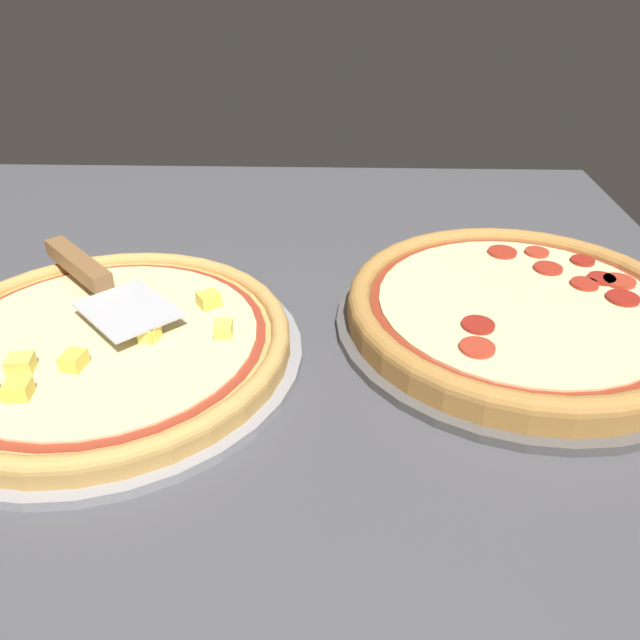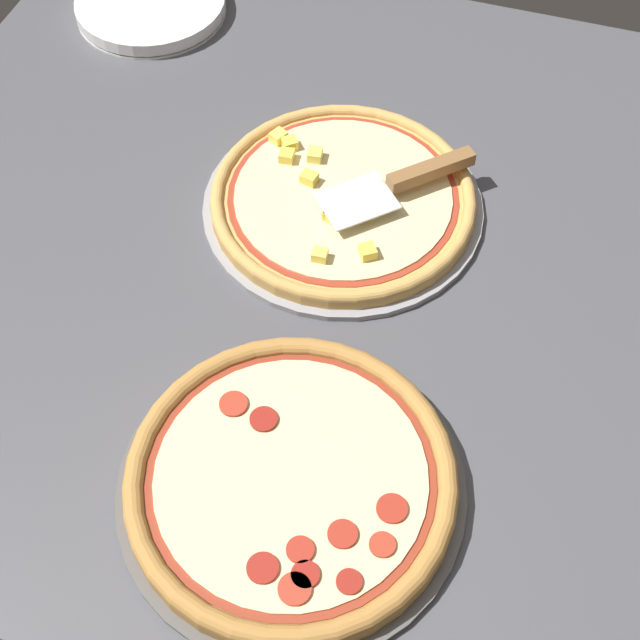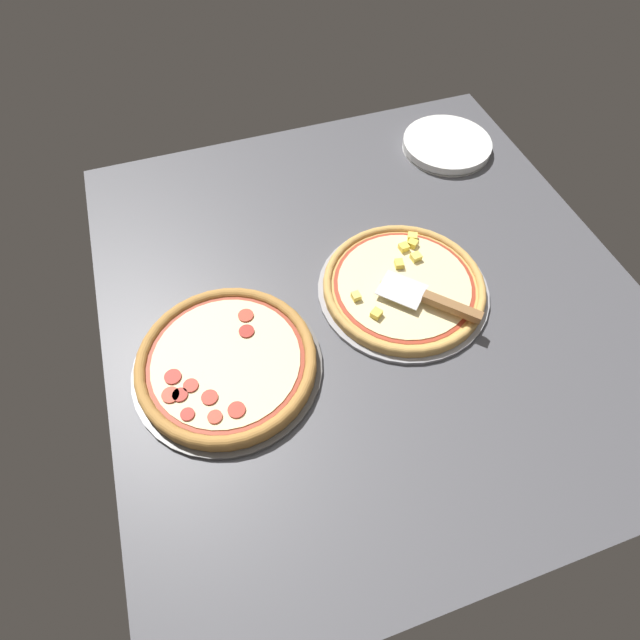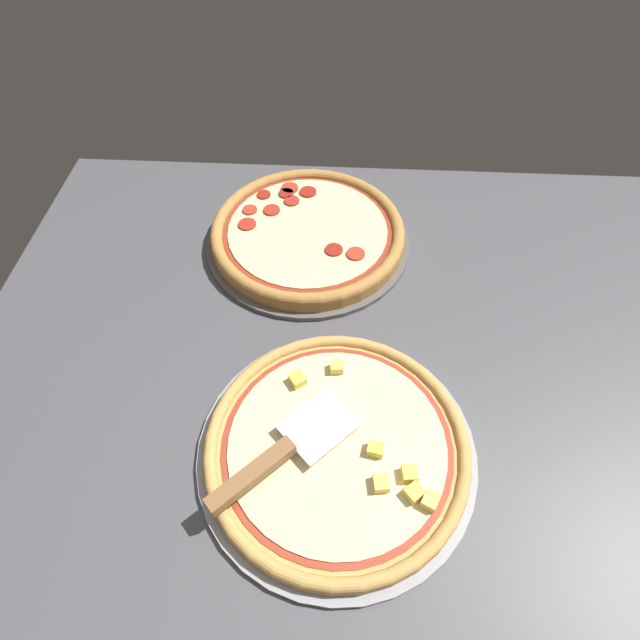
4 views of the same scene
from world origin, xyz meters
TOP-DOWN VIEW (x-y plane):
  - ground_plane at (0.00, 0.00)cm, footprint 131.60×123.39cm
  - pizza_pan_front at (-2.92, -7.29)cm, footprint 40.19×40.19cm
  - pizza_front at (-2.88, -7.28)cm, footprint 37.78×37.78cm
  - pizza_pan_back at (-10.12, 36.36)cm, footprint 40.22×40.22cm
  - pizza_back at (-10.14, 36.39)cm, footprint 37.81×37.81cm
  - serving_spatula at (-11.89, -11.40)cm, footprint 20.38×19.81cm
  - plate_stack at (42.16, -41.17)cm, footprint 25.83×25.83cm

SIDE VIEW (x-z plane):
  - ground_plane at x=0.00cm, z-range -3.60..0.00cm
  - pizza_pan_front at x=-2.92cm, z-range 0.00..1.00cm
  - pizza_pan_back at x=-10.12cm, z-range 0.00..1.00cm
  - plate_stack at x=42.16cm, z-range 0.00..2.80cm
  - pizza_front at x=-2.88cm, z-range 0.55..3.98cm
  - pizza_back at x=-10.14cm, z-range 1.03..4.43cm
  - serving_spatula at x=-11.89cm, z-range 4.23..6.23cm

